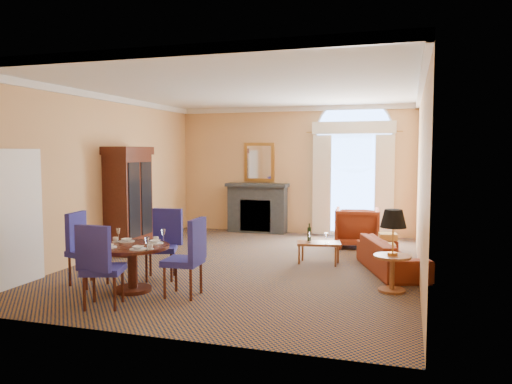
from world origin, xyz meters
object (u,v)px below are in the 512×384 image
(dining_table, at_px, (132,257))
(armchair, at_px, (357,227))
(coffee_table, at_px, (318,243))
(side_table, at_px, (393,239))
(sofa, at_px, (392,255))
(armoire, at_px, (128,201))

(dining_table, height_order, armchair, dining_table)
(coffee_table, height_order, side_table, side_table)
(dining_table, distance_m, armchair, 5.32)
(sofa, relative_size, side_table, 1.60)
(armoire, height_order, armchair, armoire)
(armchair, height_order, coffee_table, armchair)
(dining_table, distance_m, coffee_table, 3.50)
(armchair, distance_m, side_table, 3.50)
(dining_table, xyz_separation_m, armchair, (2.85, 4.49, -0.09))
(armoire, relative_size, coffee_table, 2.50)
(coffee_table, bearing_deg, side_table, -59.20)
(armoire, bearing_deg, armchair, 23.26)
(coffee_table, relative_size, side_table, 0.72)
(armoire, distance_m, dining_table, 3.08)
(dining_table, distance_m, sofa, 4.37)
(armchair, xyz_separation_m, side_table, (0.85, -3.38, 0.35))
(armoire, relative_size, dining_table, 1.98)
(armchair, height_order, side_table, side_table)
(armoire, bearing_deg, dining_table, -57.68)
(dining_table, relative_size, side_table, 0.91)
(dining_table, bearing_deg, coffee_table, 48.49)
(side_table, bearing_deg, sofa, 92.23)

